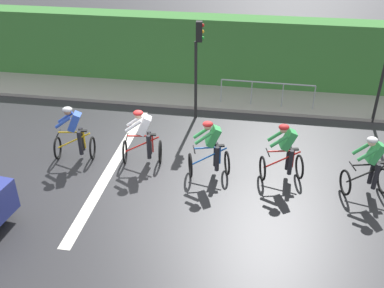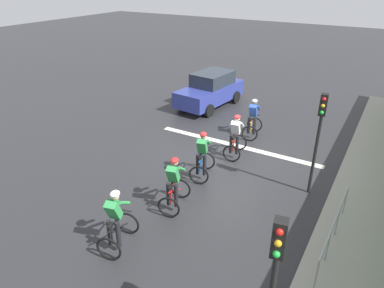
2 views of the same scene
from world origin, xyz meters
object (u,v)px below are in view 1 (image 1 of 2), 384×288
cyclist_fourth (143,138)px  cyclist_trailing (74,134)px  cyclist_mid (211,150)px  traffic_light_near_crossing (198,56)px  cyclist_lead (369,167)px  pedestrian_railing_kerbside (267,89)px  cyclist_second (284,153)px

cyclist_fourth → cyclist_trailing: size_ratio=1.00×
cyclist_mid → traffic_light_near_crossing: 3.81m
cyclist_fourth → traffic_light_near_crossing: traffic_light_near_crossing is taller
cyclist_trailing → cyclist_fourth: bearing=93.1°
cyclist_lead → traffic_light_near_crossing: bearing=-125.8°
cyclist_fourth → traffic_light_near_crossing: (-3.08, 1.09, 1.43)m
cyclist_lead → cyclist_trailing: (-0.40, -8.07, 0.00)m
cyclist_fourth → traffic_light_near_crossing: bearing=160.6°
cyclist_mid → cyclist_fourth: 2.00m
cyclist_mid → cyclist_trailing: bearing=-93.2°
cyclist_lead → cyclist_mid: (-0.18, -4.09, 0.00)m
cyclist_fourth → traffic_light_near_crossing: 3.57m
cyclist_mid → cyclist_fourth: size_ratio=1.00×
traffic_light_near_crossing → pedestrian_railing_kerbside: 2.96m
cyclist_trailing → traffic_light_near_crossing: size_ratio=0.50×
cyclist_lead → cyclist_mid: same height
cyclist_fourth → cyclist_lead: bearing=85.2°
cyclist_mid → traffic_light_near_crossing: (-3.42, -0.88, 1.43)m
cyclist_lead → cyclist_trailing: size_ratio=1.00×
cyclist_fourth → cyclist_trailing: 2.01m
cyclist_lead → cyclist_trailing: same height
cyclist_second → cyclist_trailing: size_ratio=1.00×
traffic_light_near_crossing → pedestrian_railing_kerbside: traffic_light_near_crossing is taller
cyclist_mid → cyclist_trailing: (-0.22, -3.98, 0.00)m
traffic_light_near_crossing → pedestrian_railing_kerbside: size_ratio=1.01×
cyclist_fourth → pedestrian_railing_kerbside: 5.42m
cyclist_trailing → pedestrian_railing_kerbside: cyclist_trailing is taller
cyclist_lead → pedestrian_railing_kerbside: size_ratio=0.50×
pedestrian_railing_kerbside → cyclist_trailing: bearing=-51.6°
cyclist_second → cyclist_trailing: same height
cyclist_second → pedestrian_railing_kerbside: cyclist_second is taller
cyclist_fourth → traffic_light_near_crossing: size_ratio=0.50×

